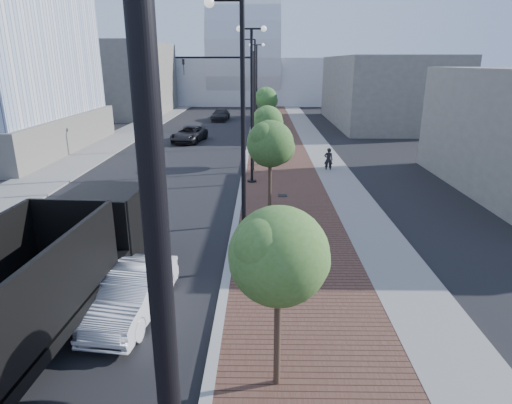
{
  "coord_description": "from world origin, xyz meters",
  "views": [
    {
      "loc": [
        1.23,
        -4.41,
        7.31
      ],
      "look_at": [
        1.0,
        12.0,
        2.0
      ],
      "focal_mm": 30.38,
      "sensor_mm": 36.0,
      "label": 1
    }
  ],
  "objects_px": {
    "white_sedan": "(132,294)",
    "pedestrian": "(328,160)",
    "dump_truck": "(63,273)",
    "dark_car_mid": "(189,134)"
  },
  "relations": [
    {
      "from": "dump_truck",
      "to": "dark_car_mid",
      "type": "height_order",
      "value": "dump_truck"
    },
    {
      "from": "dark_car_mid",
      "to": "white_sedan",
      "type": "bearing_deg",
      "value": -74.81
    },
    {
      "from": "dump_truck",
      "to": "white_sedan",
      "type": "bearing_deg",
      "value": 6.27
    },
    {
      "from": "white_sedan",
      "to": "dark_car_mid",
      "type": "bearing_deg",
      "value": 102.81
    },
    {
      "from": "dump_truck",
      "to": "pedestrian",
      "type": "height_order",
      "value": "dump_truck"
    },
    {
      "from": "dark_car_mid",
      "to": "pedestrian",
      "type": "xyz_separation_m",
      "value": [
        11.63,
        -11.67,
        0.1
      ]
    },
    {
      "from": "dark_car_mid",
      "to": "pedestrian",
      "type": "relative_size",
      "value": 3.16
    },
    {
      "from": "white_sedan",
      "to": "pedestrian",
      "type": "bearing_deg",
      "value": 71.85
    },
    {
      "from": "dump_truck",
      "to": "white_sedan",
      "type": "distance_m",
      "value": 2.05
    },
    {
      "from": "white_sedan",
      "to": "dark_car_mid",
      "type": "relative_size",
      "value": 0.82
    }
  ]
}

